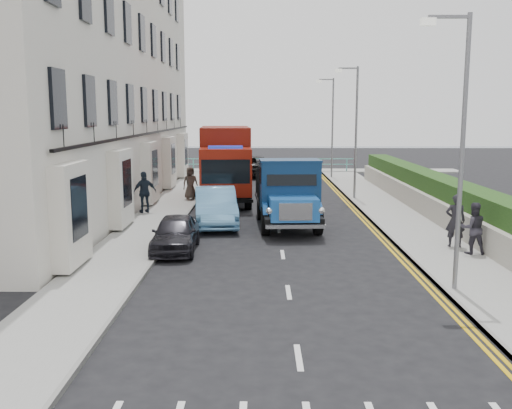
% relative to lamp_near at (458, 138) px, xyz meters
% --- Properties ---
extents(ground, '(120.00, 120.00, 0.00)m').
position_rel_lamp_near_xyz_m(ground, '(-4.18, 2.00, -4.00)').
color(ground, black).
rests_on(ground, ground).
extents(pavement_west, '(2.40, 38.00, 0.12)m').
position_rel_lamp_near_xyz_m(pavement_west, '(-9.38, 11.00, -3.94)').
color(pavement_west, gray).
rests_on(pavement_west, ground).
extents(pavement_east, '(2.60, 38.00, 0.12)m').
position_rel_lamp_near_xyz_m(pavement_east, '(1.12, 11.00, -3.94)').
color(pavement_east, gray).
rests_on(pavement_east, ground).
extents(promenade, '(30.00, 2.50, 0.12)m').
position_rel_lamp_near_xyz_m(promenade, '(-4.18, 31.00, -3.94)').
color(promenade, gray).
rests_on(promenade, ground).
extents(sea_plane, '(120.00, 120.00, 0.00)m').
position_rel_lamp_near_xyz_m(sea_plane, '(-4.18, 62.00, -4.00)').
color(sea_plane, slate).
rests_on(sea_plane, ground).
extents(terrace_west, '(6.31, 30.20, 14.25)m').
position_rel_lamp_near_xyz_m(terrace_west, '(-13.65, 15.00, 3.17)').
color(terrace_west, silver).
rests_on(terrace_west, ground).
extents(garden_east, '(1.45, 28.00, 1.75)m').
position_rel_lamp_near_xyz_m(garden_east, '(3.03, 11.00, -3.10)').
color(garden_east, '#B2AD9E').
rests_on(garden_east, ground).
extents(seafront_railing, '(13.00, 0.08, 1.11)m').
position_rel_lamp_near_xyz_m(seafront_railing, '(-4.18, 30.20, -3.42)').
color(seafront_railing, '#59B2A5').
rests_on(seafront_railing, ground).
extents(lamp_near, '(1.23, 0.18, 7.00)m').
position_rel_lamp_near_xyz_m(lamp_near, '(0.00, 0.00, 0.00)').
color(lamp_near, slate).
rests_on(lamp_near, ground).
extents(lamp_mid, '(1.23, 0.18, 7.00)m').
position_rel_lamp_near_xyz_m(lamp_mid, '(0.00, 16.00, 0.00)').
color(lamp_mid, slate).
rests_on(lamp_mid, ground).
extents(lamp_far, '(1.23, 0.18, 7.00)m').
position_rel_lamp_near_xyz_m(lamp_far, '(0.00, 26.00, 0.00)').
color(lamp_far, slate).
rests_on(lamp_far, ground).
extents(bedford_lorry, '(2.63, 5.99, 2.77)m').
position_rel_lamp_near_xyz_m(bedford_lorry, '(-3.77, 8.07, -2.72)').
color(bedford_lorry, black).
rests_on(bedford_lorry, ground).
extents(red_lorry, '(2.96, 7.53, 3.87)m').
position_rel_lamp_near_xyz_m(red_lorry, '(-6.77, 15.80, -1.94)').
color(red_lorry, black).
rests_on(red_lorry, ground).
extents(parked_car_front, '(1.51, 3.60, 1.22)m').
position_rel_lamp_near_xyz_m(parked_car_front, '(-7.78, 4.49, -3.39)').
color(parked_car_front, black).
rests_on(parked_car_front, ground).
extents(parked_car_mid, '(2.20, 4.88, 1.56)m').
position_rel_lamp_near_xyz_m(parked_car_mid, '(-6.78, 9.00, -3.22)').
color(parked_car_mid, '#65A5D8').
rests_on(parked_car_mid, ground).
extents(parked_car_rear, '(1.99, 4.43, 1.26)m').
position_rel_lamp_near_xyz_m(parked_car_rear, '(-6.87, 16.73, -3.37)').
color(parked_car_rear, silver).
rests_on(parked_car_rear, ground).
extents(seafront_car_left, '(2.54, 5.45, 1.51)m').
position_rel_lamp_near_xyz_m(seafront_car_left, '(-5.43, 27.70, -3.24)').
color(seafront_car_left, black).
rests_on(seafront_car_left, ground).
extents(seafront_car_right, '(2.78, 4.62, 1.47)m').
position_rel_lamp_near_xyz_m(seafront_car_right, '(-3.25, 26.00, -3.26)').
color(seafront_car_right, silver).
rests_on(seafront_car_right, ground).
extents(pedestrian_east_near, '(0.72, 0.53, 1.80)m').
position_rel_lamp_near_xyz_m(pedestrian_east_near, '(1.68, 4.69, -2.98)').
color(pedestrian_east_near, black).
rests_on(pedestrian_east_near, pavement_east).
extents(pedestrian_east_far, '(0.83, 0.65, 1.67)m').
position_rel_lamp_near_xyz_m(pedestrian_east_far, '(1.92, 3.72, -3.04)').
color(pedestrian_east_far, '#302D37').
rests_on(pedestrian_east_far, pavement_east).
extents(pedestrian_west_near, '(1.18, 0.96, 1.88)m').
position_rel_lamp_near_xyz_m(pedestrian_west_near, '(-10.18, 11.31, -2.94)').
color(pedestrian_west_near, black).
rests_on(pedestrian_west_near, pavement_west).
extents(pedestrian_west_far, '(0.98, 0.83, 1.71)m').
position_rel_lamp_near_xyz_m(pedestrian_west_far, '(-8.60, 15.40, -3.02)').
color(pedestrian_west_far, '#453931').
rests_on(pedestrian_west_far, pavement_west).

